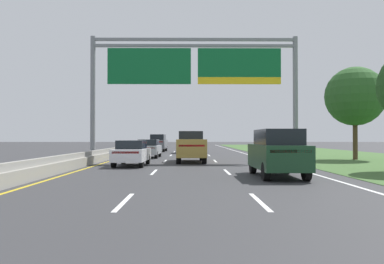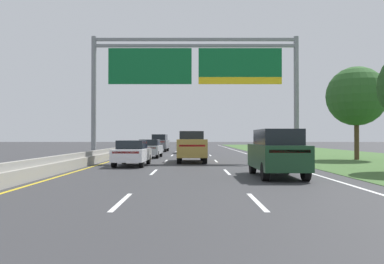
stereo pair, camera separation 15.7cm
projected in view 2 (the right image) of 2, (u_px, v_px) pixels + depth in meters
name	position (u px, v px, depth m)	size (l,w,h in m)	color
ground_plane	(192.00, 157.00, 35.05)	(220.00, 220.00, 0.00)	#333335
lane_striping	(192.00, 157.00, 34.59)	(11.96, 106.00, 0.01)	white
grass_verge_right	(346.00, 157.00, 35.02)	(14.00, 110.00, 0.02)	#3D602D
median_barrier_concrete	(119.00, 153.00, 35.07)	(0.60, 110.00, 0.85)	#99968E
overhead_sign_gantry	(196.00, 72.00, 27.96)	(15.06, 0.42, 9.09)	gray
pickup_truck_gold	(193.00, 147.00, 27.55)	(2.08, 5.43, 2.20)	#A38438
car_white_left_lane_sedan	(133.00, 153.00, 23.82)	(1.91, 4.43, 1.57)	silver
car_navy_centre_lane_suv	(191.00, 143.00, 43.37)	(1.95, 4.72, 2.11)	#161E47
car_grey_left_lane_suv	(161.00, 143.00, 47.79)	(2.03, 4.75, 2.11)	slate
car_silver_left_lane_sedan	(151.00, 148.00, 33.38)	(1.92, 4.44, 1.57)	#B2B5BA
car_darkgreen_right_lane_suv	(278.00, 152.00, 17.12)	(1.90, 4.70, 2.11)	#193D23
roadside_tree_mid	(357.00, 96.00, 30.11)	(4.61, 4.61, 7.27)	#4C3823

